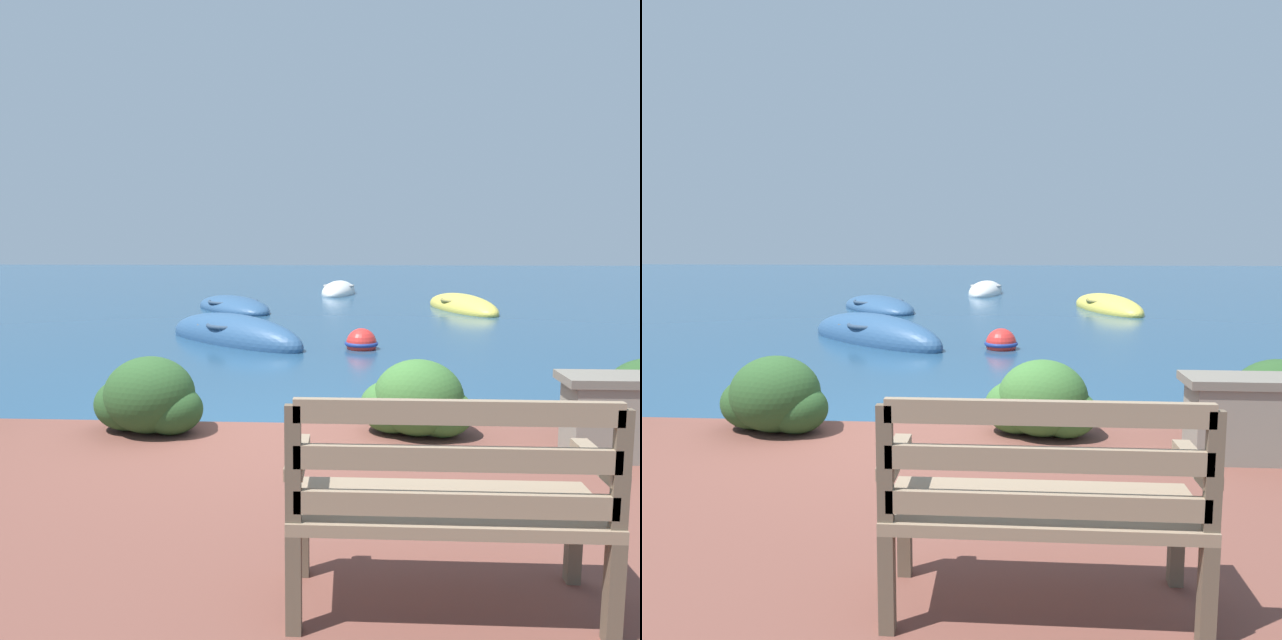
# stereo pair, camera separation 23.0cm
# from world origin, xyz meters

# --- Properties ---
(ground_plane) EXTENTS (80.00, 80.00, 0.00)m
(ground_plane) POSITION_xyz_m (0.00, 0.00, 0.00)
(ground_plane) COLOR navy
(park_bench) EXTENTS (1.27, 0.48, 0.93)m
(park_bench) POSITION_xyz_m (0.97, -2.62, 0.70)
(park_bench) COLOR brown
(park_bench) RESTS_ON patio_terrace
(hedge_clump_left) EXTENTS (0.89, 0.64, 0.60)m
(hedge_clump_left) POSITION_xyz_m (-1.00, -0.30, 0.48)
(hedge_clump_left) COLOR #284C23
(hedge_clump_left) RESTS_ON patio_terrace
(hedge_clump_centre) EXTENTS (0.87, 0.63, 0.59)m
(hedge_clump_centre) POSITION_xyz_m (1.10, -0.26, 0.48)
(hedge_clump_centre) COLOR #38662D
(hedge_clump_centre) RESTS_ON patio_terrace
(hedge_clump_right) EXTENTS (0.90, 0.65, 0.61)m
(hedge_clump_right) POSITION_xyz_m (2.88, -0.24, 0.49)
(hedge_clump_right) COLOR #284C23
(hedge_clump_right) RESTS_ON patio_terrace
(rowboat_nearest) EXTENTS (3.10, 2.85, 0.84)m
(rowboat_nearest) POSITION_xyz_m (-1.43, 5.50, 0.07)
(rowboat_nearest) COLOR #2D517A
(rowboat_nearest) RESTS_ON ground_plane
(rowboat_mid) EXTENTS (2.86, 3.35, 0.61)m
(rowboat_mid) POSITION_xyz_m (-2.38, 10.47, 0.05)
(rowboat_mid) COLOR #2D517A
(rowboat_mid) RESTS_ON ground_plane
(rowboat_far) EXTENTS (1.86, 3.55, 0.69)m
(rowboat_far) POSITION_xyz_m (3.38, 10.78, 0.06)
(rowboat_far) COLOR #DBC64C
(rowboat_far) RESTS_ON ground_plane
(rowboat_outer) EXTENTS (1.38, 3.05, 0.75)m
(rowboat_outer) POSITION_xyz_m (0.18, 15.38, 0.06)
(rowboat_outer) COLOR silver
(rowboat_outer) RESTS_ON ground_plane
(mooring_buoy) EXTENTS (0.54, 0.54, 0.49)m
(mooring_buoy) POSITION_xyz_m (0.76, 4.88, 0.09)
(mooring_buoy) COLOR red
(mooring_buoy) RESTS_ON ground_plane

